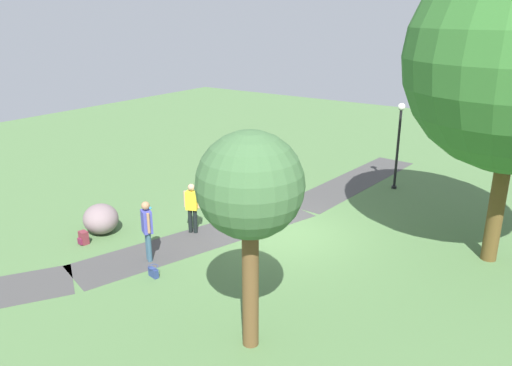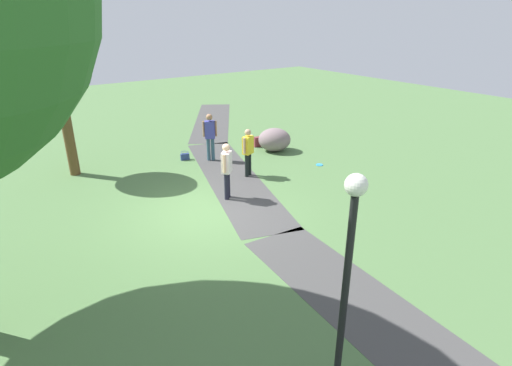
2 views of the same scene
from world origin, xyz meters
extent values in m
plane|color=#4D7140|center=(0.00, 0.00, 0.00)|extent=(48.00, 48.00, 0.00)
cube|color=#424140|center=(-6.01, -0.52, 0.00)|extent=(8.11, 2.29, 0.01)
cube|color=#424140|center=(1.80, -2.01, 0.00)|extent=(8.14, 3.96, 0.01)
cylinder|color=brown|center=(-1.77, 5.46, 1.74)|extent=(0.42, 0.42, 3.48)
cylinder|color=brown|center=(5.16, 2.20, 1.39)|extent=(0.33, 0.33, 2.79)
sphere|color=#3D6339|center=(5.16, 2.20, 3.51)|extent=(2.07, 2.07, 2.07)
cylinder|color=black|center=(-6.08, 1.13, 0.05)|extent=(0.20, 0.20, 0.10)
cylinder|color=black|center=(-6.08, 1.13, 1.55)|extent=(0.10, 0.10, 3.10)
sphere|color=white|center=(-6.08, 1.13, 3.24)|extent=(0.28, 0.28, 0.28)
ellipsoid|color=slate|center=(3.28, -4.92, 0.46)|extent=(1.60, 1.66, 0.91)
cylinder|color=#325366|center=(3.79, -2.23, 0.43)|extent=(0.13, 0.13, 0.85)
cylinder|color=#325366|center=(3.71, -2.37, 0.43)|extent=(0.13, 0.13, 0.85)
cube|color=#4145A6|center=(3.75, -2.30, 1.17)|extent=(0.39, 0.43, 0.64)
cylinder|color=#A57653|center=(3.86, -2.11, 1.20)|extent=(0.08, 0.08, 0.57)
cylinder|color=#A57653|center=(3.64, -2.49, 1.20)|extent=(0.08, 0.08, 0.57)
sphere|color=#A57653|center=(3.75, -2.30, 1.63)|extent=(0.23, 0.23, 0.23)
cylinder|color=black|center=(1.61, -2.48, 0.39)|extent=(0.13, 0.13, 0.79)
cylinder|color=black|center=(1.68, -2.62, 0.39)|extent=(0.13, 0.13, 0.79)
cube|color=yellow|center=(1.65, -2.55, 1.08)|extent=(0.36, 0.43, 0.59)
cylinder|color=tan|center=(1.56, -2.35, 1.11)|extent=(0.08, 0.08, 0.52)
cylinder|color=tan|center=(1.73, -2.75, 1.11)|extent=(0.08, 0.08, 0.52)
sphere|color=tan|center=(1.65, -2.55, 1.51)|extent=(0.21, 0.21, 0.21)
cylinder|color=black|center=(0.45, -0.98, 0.41)|extent=(0.13, 0.13, 0.82)
cylinder|color=black|center=(0.56, -1.10, 0.41)|extent=(0.13, 0.13, 0.82)
cube|color=silver|center=(0.50, -1.04, 1.13)|extent=(0.42, 0.43, 0.61)
cylinder|color=#E4B28C|center=(0.35, -0.88, 1.16)|extent=(0.08, 0.08, 0.55)
cylinder|color=#E4B28C|center=(0.66, -1.20, 1.16)|extent=(0.08, 0.08, 0.55)
sphere|color=#E4B28C|center=(0.50, -1.04, 1.57)|extent=(0.22, 0.22, 0.22)
cube|color=navy|center=(4.35, -1.52, 0.12)|extent=(0.18, 0.34, 0.24)
torus|color=navy|center=(4.35, -1.52, 0.30)|extent=(0.32, 0.32, 0.02)
cube|color=maroon|center=(4.14, -4.68, 0.20)|extent=(0.24, 0.31, 0.40)
cube|color=maroon|center=(4.26, -4.70, 0.12)|extent=(0.09, 0.20, 0.18)
cylinder|color=#2B93E1|center=(1.03, -5.25, 0.01)|extent=(0.25, 0.25, 0.02)
camera|label=1|loc=(12.30, 7.34, 6.53)|focal=35.01mm
camera|label=2|loc=(-8.96, 4.57, 5.08)|focal=28.51mm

